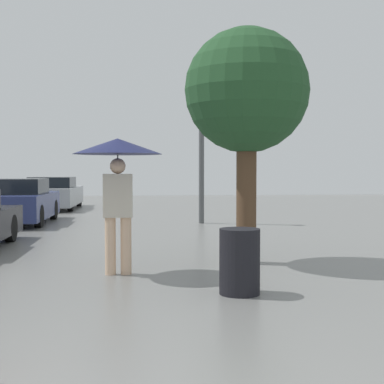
{
  "coord_description": "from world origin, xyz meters",
  "views": [
    {
      "loc": [
        0.2,
        -2.62,
        1.52
      ],
      "look_at": [
        0.96,
        5.2,
        1.2
      ],
      "focal_mm": 50.0,
      "sensor_mm": 36.0,
      "label": 1
    }
  ],
  "objects_px": {
    "street_lamp": "(201,131)",
    "parked_car_farthest": "(54,194)",
    "trash_bin": "(240,261)",
    "pedestrian": "(118,161)",
    "parked_car_third": "(20,202)",
    "tree": "(247,93)"
  },
  "relations": [
    {
      "from": "street_lamp",
      "to": "trash_bin",
      "type": "bearing_deg",
      "value": -93.58
    },
    {
      "from": "trash_bin",
      "to": "parked_car_farthest",
      "type": "bearing_deg",
      "value": 106.99
    },
    {
      "from": "parked_car_third",
      "to": "parked_car_farthest",
      "type": "bearing_deg",
      "value": 89.81
    },
    {
      "from": "parked_car_third",
      "to": "street_lamp",
      "type": "distance_m",
      "value": 5.59
    },
    {
      "from": "parked_car_third",
      "to": "parked_car_farthest",
      "type": "xyz_separation_m",
      "value": [
        0.02,
        5.82,
        -0.0
      ]
    },
    {
      "from": "pedestrian",
      "to": "street_lamp",
      "type": "bearing_deg",
      "value": 74.35
    },
    {
      "from": "parked_car_third",
      "to": "street_lamp",
      "type": "bearing_deg",
      "value": -4.72
    },
    {
      "from": "street_lamp",
      "to": "pedestrian",
      "type": "bearing_deg",
      "value": -105.65
    },
    {
      "from": "parked_car_farthest",
      "to": "street_lamp",
      "type": "bearing_deg",
      "value": -50.42
    },
    {
      "from": "trash_bin",
      "to": "street_lamp",
      "type": "bearing_deg",
      "value": 86.42
    },
    {
      "from": "street_lamp",
      "to": "parked_car_third",
      "type": "bearing_deg",
      "value": 175.28
    },
    {
      "from": "parked_car_farthest",
      "to": "trash_bin",
      "type": "relative_size",
      "value": 5.59
    },
    {
      "from": "parked_car_third",
      "to": "tree",
      "type": "relative_size",
      "value": 1.03
    },
    {
      "from": "street_lamp",
      "to": "parked_car_farthest",
      "type": "bearing_deg",
      "value": 129.58
    },
    {
      "from": "pedestrian",
      "to": "parked_car_farthest",
      "type": "height_order",
      "value": "pedestrian"
    },
    {
      "from": "pedestrian",
      "to": "street_lamp",
      "type": "distance_m",
      "value": 7.8
    },
    {
      "from": "parked_car_farthest",
      "to": "pedestrian",
      "type": "bearing_deg",
      "value": -77.33
    },
    {
      "from": "parked_car_third",
      "to": "trash_bin",
      "type": "xyz_separation_m",
      "value": [
        4.64,
        -9.28,
        -0.2
      ]
    },
    {
      "from": "tree",
      "to": "street_lamp",
      "type": "distance_m",
      "value": 6.67
    },
    {
      "from": "parked_car_farthest",
      "to": "street_lamp",
      "type": "height_order",
      "value": "street_lamp"
    },
    {
      "from": "parked_car_farthest",
      "to": "street_lamp",
      "type": "relative_size",
      "value": 1.05
    },
    {
      "from": "parked_car_third",
      "to": "street_lamp",
      "type": "xyz_separation_m",
      "value": [
        5.19,
        -0.43,
        2.05
      ]
    }
  ]
}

